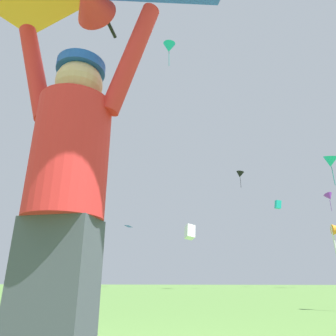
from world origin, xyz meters
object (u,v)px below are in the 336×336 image
distant_kite_yellow_mid_right (114,104)px  distant_kite_teal_high_left (331,162)px  distant_kite_teal_overhead_distant (278,205)px  distant_kite_white_mid_left (190,232)px  distant_kite_purple_far_center (329,197)px  distant_kite_teal_high_right (169,48)px  distant_kite_blue_low_right (129,226)px  kite_flyer_person (66,192)px  distant_kite_black_low_left (240,175)px

distant_kite_yellow_mid_right → distant_kite_teal_high_left: 22.27m
distant_kite_teal_overhead_distant → distant_kite_teal_high_left: (4.62, -5.20, 2.89)m
distant_kite_white_mid_left → distant_kite_purple_far_center: distant_kite_purple_far_center is taller
distant_kite_purple_far_center → distant_kite_teal_high_right: (-14.51, -8.55, 13.39)m
distant_kite_yellow_mid_right → distant_kite_teal_high_right: 7.63m
distant_kite_yellow_mid_right → distant_kite_blue_low_right: bearing=96.8°
distant_kite_blue_low_right → distant_kite_teal_high_left: size_ratio=0.34×
kite_flyer_person → distant_kite_teal_high_left: bearing=69.1°
distant_kite_blue_low_right → distant_kite_teal_overhead_distant: bearing=4.0°
distant_kite_blue_low_right → distant_kite_teal_high_right: size_ratio=0.40×
distant_kite_teal_overhead_distant → distant_kite_blue_low_right: distant_kite_teal_overhead_distant is taller
distant_kite_blue_low_right → distant_kite_teal_high_right: bearing=-58.4°
distant_kite_black_low_left → distant_kite_teal_high_left: bearing=26.0°
distant_kite_white_mid_left → distant_kite_teal_high_left: 16.12m
distant_kite_yellow_mid_right → distant_kite_purple_far_center: bearing=19.5°
kite_flyer_person → distant_kite_white_mid_left: 25.19m
distant_kite_teal_overhead_distant → distant_kite_purple_far_center: 5.92m
distant_kite_teal_high_right → distant_kite_purple_far_center: bearing=30.5°
distant_kite_white_mid_left → distant_kite_blue_low_right: size_ratio=1.27×
distant_kite_yellow_mid_right → distant_kite_black_low_left: 14.02m
distant_kite_teal_overhead_distant → distant_kite_blue_low_right: bearing=-176.0°
distant_kite_white_mid_left → distant_kite_teal_high_right: distant_kite_teal_high_right is taller
distant_kite_black_low_left → distant_kite_teal_high_right: (-5.81, -3.03, 12.37)m
kite_flyer_person → distant_kite_blue_low_right: distant_kite_blue_low_right is taller
distant_kite_teal_high_left → distant_kite_teal_high_right: 19.50m
distant_kite_white_mid_left → distant_kite_blue_low_right: distant_kite_blue_low_right is taller
distant_kite_blue_low_right → kite_flyer_person: bearing=-72.2°
distant_kite_white_mid_left → distant_kite_yellow_mid_right: (-7.07, -1.49, 12.57)m
distant_kite_black_low_left → distant_kite_teal_high_right: bearing=-152.5°
distant_kite_teal_overhead_distant → distant_kite_teal_high_left: bearing=-48.4°
distant_kite_white_mid_left → distant_kite_teal_overhead_distant: distant_kite_teal_overhead_distant is taller
kite_flyer_person → distant_kite_white_mid_left: size_ratio=1.42×
distant_kite_yellow_mid_right → distant_kite_teal_high_right: distant_kite_teal_high_right is taller
kite_flyer_person → distant_kite_teal_high_right: 30.52m
distant_kite_white_mid_left → distant_kite_yellow_mid_right: 14.50m
kite_flyer_person → distant_kite_black_low_left: bearing=85.1°
distant_kite_yellow_mid_right → distant_kite_teal_high_left: size_ratio=0.48×
distant_kite_purple_far_center → distant_kite_teal_high_left: size_ratio=0.61×
distant_kite_teal_high_left → distant_kite_teal_high_right: size_ratio=1.18×
distant_kite_yellow_mid_right → distant_kite_teal_overhead_distant: size_ratio=1.47×
distant_kite_yellow_mid_right → distant_kite_teal_high_right: (5.83, -1.36, 4.74)m
kite_flyer_person → distant_kite_blue_low_right: bearing=107.8°
distant_kite_blue_low_right → distant_kite_black_low_left: bearing=-33.3°
distant_kite_black_low_left → distant_kite_teal_high_right: distant_kite_teal_high_right is taller
kite_flyer_person → distant_kite_purple_far_center: (10.85, 30.51, 7.48)m
kite_flyer_person → distant_kite_yellow_mid_right: distant_kite_yellow_mid_right is taller
distant_kite_white_mid_left → distant_kite_blue_low_right: bearing=133.9°
distant_kite_blue_low_right → distant_kite_purple_far_center: bearing=-7.7°
distant_kite_yellow_mid_right → distant_kite_black_low_left: (11.64, 1.67, -7.63)m
distant_kite_teal_high_right → distant_kite_blue_low_right: bearing=121.6°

